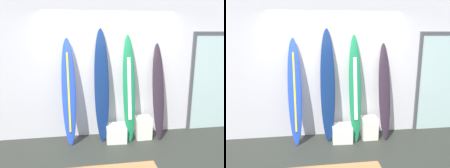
# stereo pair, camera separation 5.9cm
# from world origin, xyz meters

# --- Properties ---
(ground) EXTENTS (8.00, 8.00, 0.04)m
(ground) POSITION_xyz_m (0.00, 0.00, -0.02)
(ground) COLOR #292C26
(wall_back) EXTENTS (7.20, 0.20, 2.80)m
(wall_back) POSITION_xyz_m (0.00, 1.30, 1.40)
(wall_back) COLOR silver
(wall_back) RESTS_ON ground
(surfboard_cobalt) EXTENTS (0.28, 0.45, 2.01)m
(surfboard_cobalt) POSITION_xyz_m (-0.81, 0.94, 1.01)
(surfboard_cobalt) COLOR blue
(surfboard_cobalt) RESTS_ON ground
(surfboard_navy) EXTENTS (0.29, 0.37, 2.18)m
(surfboard_navy) POSITION_xyz_m (-0.19, 1.00, 1.08)
(surfboard_navy) COLOR navy
(surfboard_navy) RESTS_ON ground
(surfboard_emerald) EXTENTS (0.24, 0.46, 2.07)m
(surfboard_emerald) POSITION_xyz_m (0.34, 0.94, 1.02)
(surfboard_emerald) COLOR #187545
(surfboard_emerald) RESTS_ON ground
(surfboard_charcoal) EXTENTS (0.24, 0.48, 1.90)m
(surfboard_charcoal) POSITION_xyz_m (0.94, 0.95, 0.94)
(surfboard_charcoal) COLOR #2B202B
(surfboard_charcoal) RESTS_ON ground
(display_block_left) EXTENTS (0.40, 0.40, 0.31)m
(display_block_left) POSITION_xyz_m (0.08, 0.87, 0.15)
(display_block_left) COLOR silver
(display_block_left) RESTS_ON ground
(display_block_center) EXTENTS (0.31, 0.31, 0.43)m
(display_block_center) POSITION_xyz_m (0.64, 0.92, 0.22)
(display_block_center) COLOR white
(display_block_center) RESTS_ON ground
(glass_door) EXTENTS (1.07, 0.06, 2.12)m
(glass_door) POSITION_xyz_m (2.26, 1.18, 1.09)
(glass_door) COLOR silver
(glass_door) RESTS_ON ground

